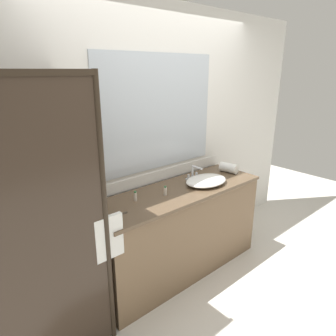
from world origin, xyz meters
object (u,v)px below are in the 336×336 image
object	(u,v)px
amenity_bottle_shampoo	(135,196)
rolled_towel_near_edge	(229,168)
sink_basin	(206,180)
amenity_bottle_lotion	(165,191)
faucet	(193,174)

from	to	relation	value
amenity_bottle_shampoo	rolled_towel_near_edge	size ratio (longest dim) A/B	0.46
sink_basin	amenity_bottle_shampoo	bearing A→B (deg)	170.55
amenity_bottle_lotion	rolled_towel_near_edge	bearing A→B (deg)	1.63
faucet	amenity_bottle_shampoo	bearing A→B (deg)	-176.14
faucet	amenity_bottle_shampoo	xyz separation A→B (m)	(-0.77, -0.05, -0.01)
faucet	amenity_bottle_shampoo	size ratio (longest dim) A/B	1.90
amenity_bottle_lotion	rolled_towel_near_edge	xyz separation A→B (m)	(0.95, 0.03, 0.01)
sink_basin	amenity_bottle_shampoo	xyz separation A→B (m)	(-0.77, 0.13, 0.01)
sink_basin	faucet	distance (m)	0.18
amenity_bottle_shampoo	rolled_towel_near_edge	distance (m)	1.23
amenity_bottle_lotion	rolled_towel_near_edge	size ratio (longest dim) A/B	0.46
faucet	rolled_towel_near_edge	size ratio (longest dim) A/B	0.87
sink_basin	amenity_bottle_lotion	world-z (taller)	amenity_bottle_lotion
amenity_bottle_shampoo	amenity_bottle_lotion	xyz separation A→B (m)	(0.28, -0.08, -0.00)
sink_basin	rolled_towel_near_edge	world-z (taller)	rolled_towel_near_edge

